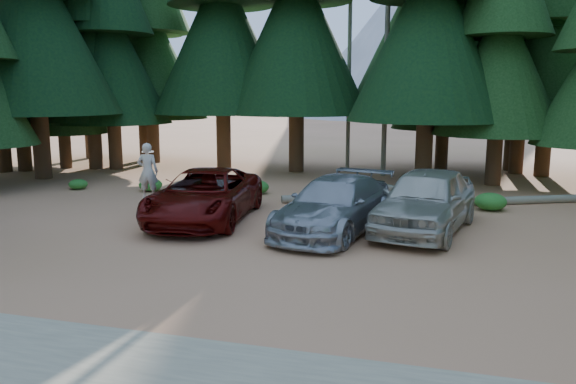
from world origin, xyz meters
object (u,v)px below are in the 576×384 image
silver_minivan_center (335,205)px  silver_minivan_right (426,200)px  log_mid (387,187)px  log_right (526,200)px  frisbee_player (148,171)px  log_left (335,197)px  red_pickup (205,195)px

silver_minivan_center → silver_minivan_right: size_ratio=1.00×
log_mid → log_right: size_ratio=0.67×
frisbee_player → log_left: size_ratio=0.45×
silver_minivan_right → log_mid: size_ratio=1.79×
silver_minivan_center → log_left: (-0.90, 4.62, -0.64)m
red_pickup → log_left: red_pickup is taller
silver_minivan_center → log_right: bearing=56.8°
log_left → frisbee_player: bearing=-166.5°
log_right → frisbee_player: bearing=-178.7°
red_pickup → silver_minivan_center: size_ratio=1.06×
frisbee_player → log_mid: size_ratio=0.59×
frisbee_player → log_right: size_ratio=0.40×
red_pickup → log_right: size_ratio=1.28×
silver_minivan_right → log_right: bearing=68.4°
silver_minivan_right → red_pickup: bearing=-164.2°
log_mid → log_left: bearing=-74.4°
silver_minivan_right → frisbee_player: frisbee_player is taller
silver_minivan_center → silver_minivan_right: silver_minivan_right is taller
silver_minivan_center → log_left: bearing=112.4°
silver_minivan_right → frisbee_player: bearing=-163.0°
silver_minivan_right → log_right: (3.37, 5.11, -0.77)m
red_pickup → log_mid: size_ratio=1.91×
red_pickup → silver_minivan_center: (4.18, -0.35, -0.01)m
silver_minivan_center → silver_minivan_right: 2.64m
frisbee_player → red_pickup: bearing=177.4°
silver_minivan_right → log_mid: 7.00m
log_right → silver_minivan_center: bearing=-159.8°
log_left → log_mid: size_ratio=1.33×
log_left → silver_minivan_center: bearing=-107.6°
log_right → log_mid: bearing=137.5°
silver_minivan_center → frisbee_player: 6.01m
frisbee_player → log_left: bearing=-150.2°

